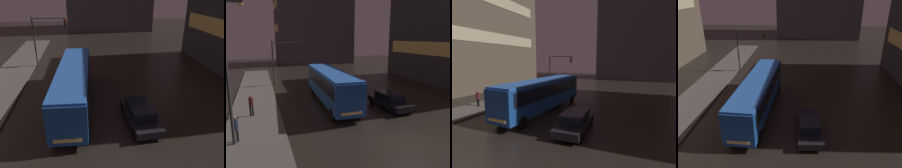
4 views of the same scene
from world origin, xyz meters
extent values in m
cube|color=#56514C|center=(-9.00, 10.00, 0.07)|extent=(4.00, 48.00, 0.15)
cube|color=brown|center=(-20.81, 17.05, 11.06)|extent=(10.00, 26.23, 22.11)
cube|color=beige|center=(-15.86, 17.05, 8.67)|extent=(0.24, 22.29, 1.80)
cube|color=#423D47|center=(5.03, 46.29, 10.85)|extent=(18.00, 12.00, 21.71)
cube|color=#EAC66B|center=(-3.92, 46.29, 8.45)|extent=(0.24, 10.20, 1.80)
cube|color=#EAC66B|center=(-3.92, 46.29, 13.86)|extent=(0.24, 10.20, 1.80)
cube|color=#194793|center=(-2.00, 9.79, 1.81)|extent=(2.94, 11.87, 2.53)
cube|color=black|center=(-2.00, 9.79, 2.33)|extent=(2.95, 10.93, 1.10)
cube|color=blue|center=(-2.00, 9.79, 3.16)|extent=(2.88, 11.63, 0.16)
cube|color=#F4CC72|center=(-2.30, 3.90, 0.95)|extent=(1.64, 0.18, 0.20)
cylinder|color=black|center=(-1.16, 5.26, 0.50)|extent=(0.30, 1.01, 1.00)
cylinder|color=black|center=(-3.30, 5.37, 0.50)|extent=(0.30, 1.01, 1.00)
cylinder|color=black|center=(-0.70, 14.21, 0.50)|extent=(0.30, 1.01, 1.00)
cylinder|color=black|center=(-2.84, 14.32, 0.50)|extent=(0.30, 1.01, 1.00)
cube|color=black|center=(2.58, 6.51, 0.55)|extent=(2.11, 4.83, 0.50)
cube|color=black|center=(2.58, 6.51, 1.13)|extent=(1.71, 2.69, 0.66)
cylinder|color=black|center=(3.51, 4.89, 0.32)|extent=(0.24, 0.65, 0.64)
cylinder|color=black|center=(1.83, 4.79, 0.32)|extent=(0.24, 0.65, 0.64)
cylinder|color=black|center=(3.33, 8.22, 0.32)|extent=(0.24, 0.65, 0.64)
cylinder|color=black|center=(1.64, 8.13, 0.32)|extent=(0.24, 0.65, 0.64)
cylinder|color=black|center=(-9.31, 8.22, 0.56)|extent=(0.14, 0.14, 0.82)
cylinder|color=black|center=(-9.13, 8.22, 0.56)|extent=(0.14, 0.14, 0.82)
cylinder|color=#4C191E|center=(-9.22, 8.22, 1.31)|extent=(0.44, 0.44, 0.68)
sphere|color=#8C664C|center=(-9.22, 8.22, 1.76)|extent=(0.22, 0.22, 0.22)
cylinder|color=#2D2D2D|center=(-6.70, 19.93, 2.99)|extent=(0.16, 0.16, 5.97)
cylinder|color=#2D2D2D|center=(-4.85, 19.93, 5.67)|extent=(3.69, 0.12, 0.12)
cube|color=black|center=(-3.01, 19.93, 5.17)|extent=(0.30, 0.24, 0.90)
sphere|color=red|center=(-3.01, 19.79, 5.45)|extent=(0.18, 0.18, 0.18)
sphere|color=#3B2B07|center=(-3.01, 19.79, 5.17)|extent=(0.18, 0.18, 0.18)
sphere|color=black|center=(-3.01, 19.79, 4.89)|extent=(0.18, 0.18, 0.18)
camera|label=1|loc=(-1.17, -6.29, 8.87)|focal=35.00mm
camera|label=2|loc=(-8.34, -9.92, 6.38)|focal=35.00mm
camera|label=3|loc=(6.73, -4.95, 5.18)|focal=28.00mm
camera|label=4|loc=(2.01, -7.86, 10.69)|focal=35.00mm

